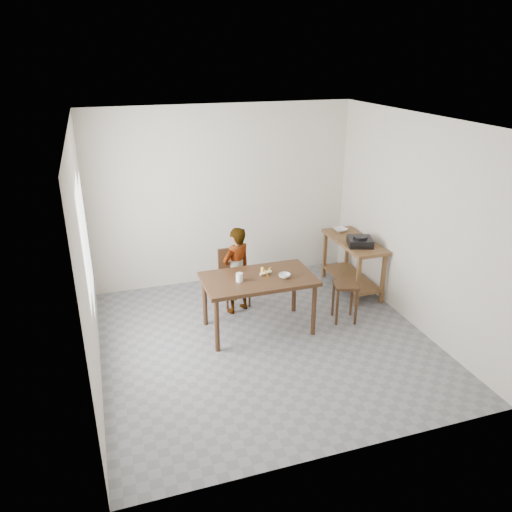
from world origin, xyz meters
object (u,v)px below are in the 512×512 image
object	(u,v)px
prep_counter	(352,265)
stool	(345,302)
dining_chair	(235,278)
dining_table	(258,304)
child	(237,270)

from	to	relation	value
prep_counter	stool	bearing A→B (deg)	-123.50
dining_chair	dining_table	bearing A→B (deg)	-85.12
child	stool	bearing A→B (deg)	127.33
dining_chair	stool	world-z (taller)	dining_chair
dining_table	child	bearing A→B (deg)	102.04
stool	prep_counter	bearing A→B (deg)	56.50
dining_table	dining_chair	distance (m)	0.81
dining_table	prep_counter	xyz separation A→B (m)	(1.72, 0.70, 0.03)
child	stool	xyz separation A→B (m)	(1.30, -0.70, -0.34)
stool	dining_table	bearing A→B (deg)	174.12
child	dining_chair	distance (m)	0.32
child	dining_table	bearing A→B (deg)	77.63
prep_counter	child	world-z (taller)	child
dining_chair	stool	distance (m)	1.57
prep_counter	child	xyz separation A→B (m)	(-1.84, -0.12, 0.22)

